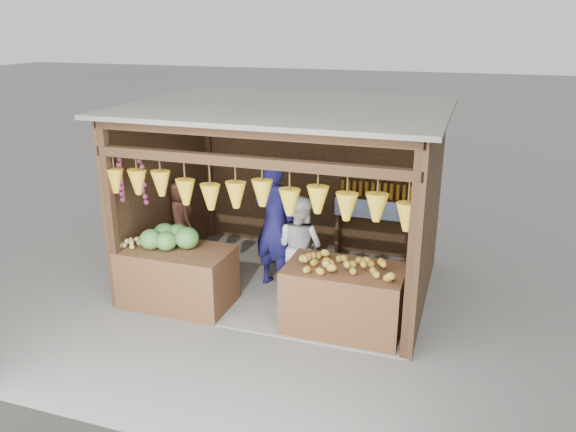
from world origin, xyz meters
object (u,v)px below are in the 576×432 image
at_px(counter_right, 344,299).
at_px(vendor_seated, 181,217).
at_px(counter_left, 178,276).
at_px(woman_standing, 300,247).
at_px(man_standing, 275,224).

bearing_deg(counter_right, vendor_seated, 158.63).
relative_size(counter_left, vendor_seated, 1.33).
relative_size(counter_right, vendor_seated, 1.31).
relative_size(counter_right, woman_standing, 0.98).
bearing_deg(man_standing, counter_left, 59.54).
distance_m(woman_standing, vendor_seated, 2.13).
height_order(counter_right, vendor_seated, vendor_seated).
bearing_deg(vendor_seated, counter_right, -164.02).
relative_size(woman_standing, vendor_seated, 1.34).
bearing_deg(counter_left, woman_standing, 27.12).
relative_size(counter_right, man_standing, 0.75).
bearing_deg(counter_right, man_standing, 144.07).
height_order(counter_left, man_standing, man_standing).
bearing_deg(counter_right, woman_standing, 137.71).
distance_m(counter_right, woman_standing, 1.14).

